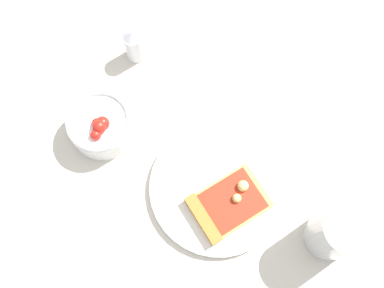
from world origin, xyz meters
TOP-DOWN VIEW (x-y plane):
  - ground_plane at (0.00, 0.00)m, footprint 2.40×2.40m
  - plate at (-0.01, 0.01)m, footprint 0.24×0.24m
  - pizza_slice_main at (0.01, -0.02)m, footprint 0.15×0.15m
  - salad_bowl at (-0.23, 0.05)m, footprint 0.11×0.11m
  - soda_glass at (0.19, -0.01)m, footprint 0.08×0.08m
  - pepper_shaker at (-0.23, 0.22)m, footprint 0.04×0.04m

SIDE VIEW (x-z plane):
  - ground_plane at x=0.00m, z-range 0.00..0.00m
  - plate at x=-0.01m, z-range 0.00..0.01m
  - pizza_slice_main at x=0.01m, z-range 0.01..0.03m
  - salad_bowl at x=-0.23m, z-range -0.01..0.07m
  - pepper_shaker at x=-0.23m, z-range 0.00..0.08m
  - soda_glass at x=0.19m, z-range 0.00..0.11m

